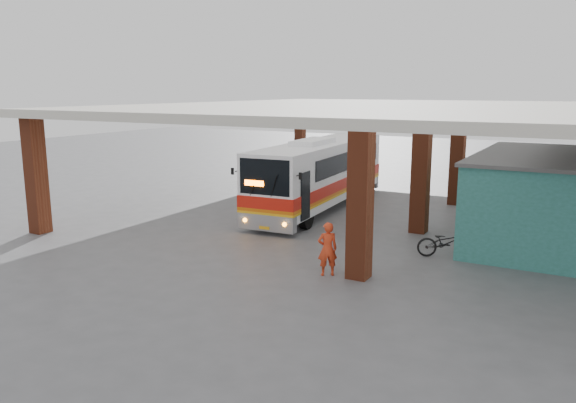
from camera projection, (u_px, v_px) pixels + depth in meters
The scene contains 8 objects.
ground at pixel (312, 240), 20.17m from camera, with size 90.00×90.00×0.00m, color #515154.
brick_columns at pixel (397, 166), 23.34m from camera, with size 20.10×21.60×4.35m.
canopy_roof at pixel (390, 108), 24.61m from camera, with size 21.00×23.00×0.30m, color beige.
shop_building at pixel (554, 198), 19.71m from camera, with size 5.20×8.20×3.11m.
coach_bus at pixel (320, 174), 25.25m from camera, with size 3.08×11.14×3.21m.
motorcycle at pixel (446, 242), 18.07m from camera, with size 0.65×1.86×0.98m, color black.
pedestrian at pixel (327, 249), 16.23m from camera, with size 0.58×0.38×1.59m, color red.
red_chair at pixel (493, 209), 23.53m from camera, with size 0.57×0.57×0.85m.
Camera 1 is at (8.73, -17.46, 5.34)m, focal length 35.00 mm.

